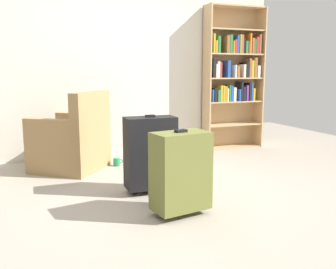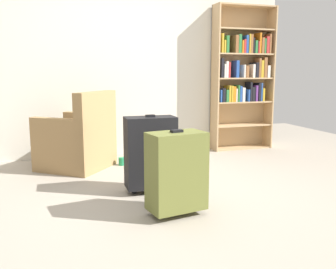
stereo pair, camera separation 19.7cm
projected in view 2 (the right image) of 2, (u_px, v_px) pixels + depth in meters
The scene contains 7 objects.
ground_plane at pixel (170, 199), 3.29m from camera, with size 7.86×7.86×0.00m, color #9E9384.
back_wall at pixel (124, 58), 4.95m from camera, with size 4.49×0.10×2.60m, color beige.
bookshelf at pixel (242, 74), 5.32m from camera, with size 0.89×0.26×2.03m.
armchair at pixel (78, 141), 4.31m from camera, with size 0.98×0.98×0.90m.
mug at pixel (122, 161), 4.49m from camera, with size 0.12×0.08×0.10m.
suitcase_black at pixel (150, 152), 3.44m from camera, with size 0.47×0.24×0.73m.
suitcase_olive at pixel (177, 171), 2.88m from camera, with size 0.48×0.33×0.68m.
Camera 2 is at (-0.97, -2.99, 1.12)m, focal length 39.68 mm.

